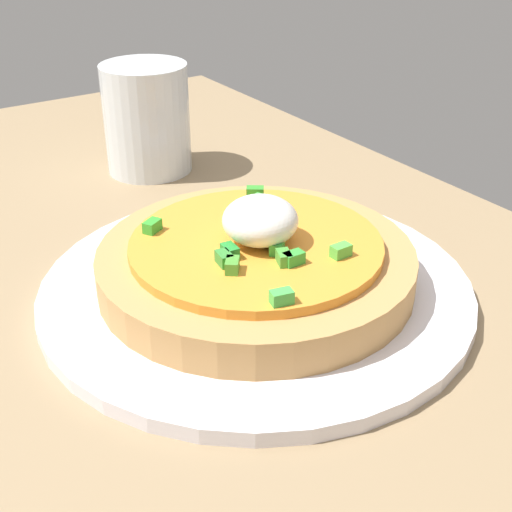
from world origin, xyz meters
TOP-DOWN VIEW (x-y plane):
  - dining_table at (0.00, 0.00)cm, footprint 90.27×71.20cm
  - plate at (-7.36, -10.00)cm, footprint 29.34×29.34cm
  - pizza at (-7.38, -10.01)cm, footprint 21.31×21.31cm
  - cup_near at (17.40, -14.11)cm, footprint 8.07×8.07cm

SIDE VIEW (x-z plane):
  - dining_table at x=0.00cm, z-range 0.00..2.29cm
  - plate at x=-7.36cm, z-range 2.29..3.32cm
  - pizza at x=-7.38cm, z-range 1.86..8.13cm
  - cup_near at x=17.40cm, z-range 1.88..12.04cm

